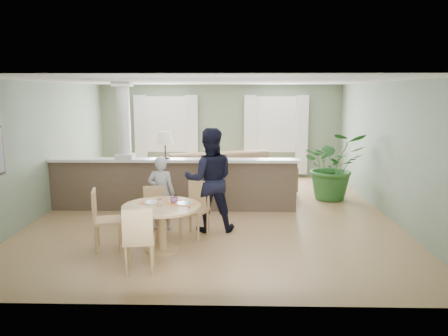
{
  "coord_description": "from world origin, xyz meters",
  "views": [
    {
      "loc": [
        0.4,
        -8.81,
        2.51
      ],
      "look_at": [
        0.21,
        -1.0,
        1.13
      ],
      "focal_mm": 35.0,
      "sensor_mm": 36.0,
      "label": 1
    }
  ],
  "objects_px": {
    "dining_table": "(162,215)",
    "chair_side": "(103,217)",
    "child_person": "(161,193)",
    "man_person": "(210,180)",
    "houseplant": "(333,166)",
    "sofa": "(225,174)",
    "chair_far_boy": "(154,208)",
    "chair_far_man": "(196,206)",
    "chair_near": "(139,237)"
  },
  "relations": [
    {
      "from": "chair_side",
      "to": "child_person",
      "type": "xyz_separation_m",
      "value": [
        0.76,
        1.07,
        0.14
      ]
    },
    {
      "from": "houseplant",
      "to": "chair_near",
      "type": "height_order",
      "value": "houseplant"
    },
    {
      "from": "chair_far_man",
      "to": "man_person",
      "type": "relative_size",
      "value": 0.51
    },
    {
      "from": "chair_far_boy",
      "to": "child_person",
      "type": "distance_m",
      "value": 0.37
    },
    {
      "from": "chair_near",
      "to": "chair_far_boy",
      "type": "bearing_deg",
      "value": -95.12
    },
    {
      "from": "child_person",
      "to": "man_person",
      "type": "xyz_separation_m",
      "value": [
        0.88,
        -0.03,
        0.25
      ]
    },
    {
      "from": "child_person",
      "to": "chair_far_boy",
      "type": "bearing_deg",
      "value": 81.13
    },
    {
      "from": "chair_far_boy",
      "to": "chair_side",
      "type": "xyz_separation_m",
      "value": [
        -0.68,
        -0.79,
        0.07
      ]
    },
    {
      "from": "chair_far_boy",
      "to": "man_person",
      "type": "height_order",
      "value": "man_person"
    },
    {
      "from": "dining_table",
      "to": "chair_near",
      "type": "bearing_deg",
      "value": -101.77
    },
    {
      "from": "houseplant",
      "to": "chair_side",
      "type": "height_order",
      "value": "houseplant"
    },
    {
      "from": "chair_far_man",
      "to": "chair_near",
      "type": "relative_size",
      "value": 1.0
    },
    {
      "from": "dining_table",
      "to": "child_person",
      "type": "xyz_separation_m",
      "value": [
        -0.19,
        1.1,
        0.09
      ]
    },
    {
      "from": "houseplant",
      "to": "dining_table",
      "type": "bearing_deg",
      "value": -134.83
    },
    {
      "from": "dining_table",
      "to": "chair_far_boy",
      "type": "height_order",
      "value": "chair_far_boy"
    },
    {
      "from": "chair_far_boy",
      "to": "chair_far_man",
      "type": "relative_size",
      "value": 0.89
    },
    {
      "from": "chair_far_man",
      "to": "man_person",
      "type": "xyz_separation_m",
      "value": [
        0.22,
        0.28,
        0.41
      ]
    },
    {
      "from": "man_person",
      "to": "sofa",
      "type": "bearing_deg",
      "value": -100.04
    },
    {
      "from": "chair_far_man",
      "to": "chair_near",
      "type": "height_order",
      "value": "chair_far_man"
    },
    {
      "from": "dining_table",
      "to": "child_person",
      "type": "height_order",
      "value": "child_person"
    },
    {
      "from": "chair_near",
      "to": "child_person",
      "type": "bearing_deg",
      "value": -97.87
    },
    {
      "from": "sofa",
      "to": "child_person",
      "type": "xyz_separation_m",
      "value": [
        -1.09,
        -2.88,
        0.19
      ]
    },
    {
      "from": "sofa",
      "to": "chair_far_man",
      "type": "distance_m",
      "value": 3.23
    },
    {
      "from": "chair_far_man",
      "to": "chair_side",
      "type": "height_order",
      "value": "chair_side"
    },
    {
      "from": "chair_side",
      "to": "man_person",
      "type": "bearing_deg",
      "value": -71.32
    },
    {
      "from": "chair_side",
      "to": "man_person",
      "type": "distance_m",
      "value": 1.98
    },
    {
      "from": "houseplant",
      "to": "chair_far_boy",
      "type": "distance_m",
      "value": 4.57
    },
    {
      "from": "houseplant",
      "to": "chair_far_man",
      "type": "xyz_separation_m",
      "value": [
        -2.97,
        -2.68,
        -0.27
      ]
    },
    {
      "from": "sofa",
      "to": "chair_side",
      "type": "height_order",
      "value": "sofa"
    },
    {
      "from": "child_person",
      "to": "man_person",
      "type": "bearing_deg",
      "value": -175.58
    },
    {
      "from": "chair_far_boy",
      "to": "chair_far_man",
      "type": "xyz_separation_m",
      "value": [
        0.74,
        -0.03,
        0.06
      ]
    },
    {
      "from": "chair_far_man",
      "to": "chair_near",
      "type": "xyz_separation_m",
      "value": [
        -0.65,
        -1.66,
        -0.0
      ]
    },
    {
      "from": "dining_table",
      "to": "houseplant",
      "type": "bearing_deg",
      "value": 45.17
    },
    {
      "from": "chair_far_boy",
      "to": "chair_far_man",
      "type": "distance_m",
      "value": 0.74
    },
    {
      "from": "chair_far_boy",
      "to": "man_person",
      "type": "bearing_deg",
      "value": 2.64
    },
    {
      "from": "chair_far_man",
      "to": "child_person",
      "type": "relative_size",
      "value": 0.7
    },
    {
      "from": "dining_table",
      "to": "chair_side",
      "type": "distance_m",
      "value": 0.95
    },
    {
      "from": "sofa",
      "to": "houseplant",
      "type": "height_order",
      "value": "houseplant"
    },
    {
      "from": "chair_near",
      "to": "man_person",
      "type": "relative_size",
      "value": 0.51
    },
    {
      "from": "sofa",
      "to": "houseplant",
      "type": "xyz_separation_m",
      "value": [
        2.54,
        -0.52,
        0.3
      ]
    },
    {
      "from": "houseplant",
      "to": "chair_far_man",
      "type": "distance_m",
      "value": 4.01
    },
    {
      "from": "chair_near",
      "to": "child_person",
      "type": "relative_size",
      "value": 0.7
    },
    {
      "from": "chair_near",
      "to": "child_person",
      "type": "distance_m",
      "value": 1.98
    },
    {
      "from": "houseplant",
      "to": "chair_side",
      "type": "relative_size",
      "value": 1.62
    },
    {
      "from": "chair_far_boy",
      "to": "chair_near",
      "type": "relative_size",
      "value": 0.89
    },
    {
      "from": "sofa",
      "to": "chair_side",
      "type": "xyz_separation_m",
      "value": [
        -1.85,
        -3.95,
        0.05
      ]
    },
    {
      "from": "chair_side",
      "to": "sofa",
      "type": "bearing_deg",
      "value": -38.79
    },
    {
      "from": "sofa",
      "to": "dining_table",
      "type": "distance_m",
      "value": 4.08
    },
    {
      "from": "sofa",
      "to": "man_person",
      "type": "height_order",
      "value": "man_person"
    },
    {
      "from": "houseplant",
      "to": "child_person",
      "type": "relative_size",
      "value": 1.17
    }
  ]
}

